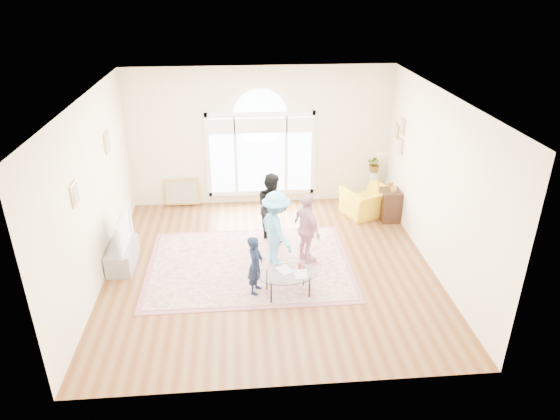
{
  "coord_description": "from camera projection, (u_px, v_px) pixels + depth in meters",
  "views": [
    {
      "loc": [
        -0.5,
        -7.98,
        5.0
      ],
      "look_at": [
        0.21,
        0.3,
        1.03
      ],
      "focal_mm": 32.0,
      "sensor_mm": 36.0,
      "label": 1
    }
  ],
  "objects": [
    {
      "name": "coffee_table",
      "position": [
        288.0,
        274.0,
        8.4
      ],
      "size": [
        1.11,
        0.79,
        0.54
      ],
      "rotation": [
        0.0,
        0.0,
        0.13
      ],
      "color": "silver",
      "rests_on": "ground"
    },
    {
      "name": "potted_plant",
      "position": [
        375.0,
        164.0,
        11.77
      ],
      "size": [
        0.45,
        0.41,
        0.43
      ],
      "primitive_type": "imported",
      "rotation": [
        0.0,
        0.0,
        -0.23
      ],
      "color": "#33722D",
      "rests_on": "plant_pedestal"
    },
    {
      "name": "room_shell",
      "position": [
        261.0,
        141.0,
        11.24
      ],
      "size": [
        6.0,
        6.0,
        6.0
      ],
      "color": "beige",
      "rests_on": "ground"
    },
    {
      "name": "ground",
      "position": [
        270.0,
        267.0,
        9.37
      ],
      "size": [
        6.0,
        6.0,
        0.0
      ],
      "primitive_type": "plane",
      "color": "#5D3116",
      "rests_on": "ground"
    },
    {
      "name": "tv_console",
      "position": [
        122.0,
        255.0,
        9.33
      ],
      "size": [
        0.45,
        1.0,
        0.42
      ],
      "primitive_type": "cube",
      "color": "gray",
      "rests_on": "ground"
    },
    {
      "name": "child_black",
      "position": [
        272.0,
        207.0,
        10.04
      ],
      "size": [
        0.75,
        0.84,
        1.43
      ],
      "primitive_type": "imported",
      "rotation": [
        0.0,
        0.0,
        1.93
      ],
      "color": "black",
      "rests_on": "area_rug"
    },
    {
      "name": "side_cabinet",
      "position": [
        390.0,
        205.0,
        11.02
      ],
      "size": [
        0.4,
        0.5,
        0.7
      ],
      "primitive_type": "cube",
      "color": "black",
      "rests_on": "ground"
    },
    {
      "name": "child_navy",
      "position": [
        255.0,
        265.0,
        8.39
      ],
      "size": [
        0.36,
        0.45,
        1.06
      ],
      "primitive_type": "imported",
      "rotation": [
        0.0,
        0.0,
        1.25
      ],
      "color": "#101A34",
      "rests_on": "area_rug"
    },
    {
      "name": "child_blue",
      "position": [
        276.0,
        229.0,
        9.13
      ],
      "size": [
        0.88,
        1.08,
        1.46
      ],
      "primitive_type": "imported",
      "rotation": [
        0.0,
        0.0,
        1.98
      ],
      "color": "#63BFEB",
      "rests_on": "area_rug"
    },
    {
      "name": "armchair",
      "position": [
        367.0,
        202.0,
        11.25
      ],
      "size": [
        1.25,
        1.19,
        0.64
      ],
      "primitive_type": "imported",
      "rotation": [
        0.0,
        0.0,
        3.55
      ],
      "color": "yellow",
      "rests_on": "ground"
    },
    {
      "name": "child_pink",
      "position": [
        307.0,
        229.0,
        9.23
      ],
      "size": [
        0.63,
        0.87,
        1.38
      ],
      "primitive_type": "imported",
      "rotation": [
        0.0,
        0.0,
        1.99
      ],
      "color": "pink",
      "rests_on": "area_rug"
    },
    {
      "name": "floor_lamp",
      "position": [
        380.0,
        163.0,
        10.75
      ],
      "size": [
        0.29,
        0.29,
        1.51
      ],
      "color": "black",
      "rests_on": "ground"
    },
    {
      "name": "rug_border",
      "position": [
        249.0,
        265.0,
        9.42
      ],
      "size": [
        3.8,
        2.8,
        0.01
      ],
      "primitive_type": "cube",
      "color": "#945761",
      "rests_on": "ground"
    },
    {
      "name": "area_rug",
      "position": [
        249.0,
        265.0,
        9.42
      ],
      "size": [
        3.6,
        2.6,
        0.02
      ],
      "primitive_type": "cube",
      "color": "#C1AA97",
      "rests_on": "ground"
    },
    {
      "name": "television",
      "position": [
        119.0,
        231.0,
        9.11
      ],
      "size": [
        0.17,
        1.09,
        0.63
      ],
      "color": "black",
      "rests_on": "tv_console"
    },
    {
      "name": "plant_pedestal",
      "position": [
        373.0,
        186.0,
        12.02
      ],
      "size": [
        0.2,
        0.2,
        0.7
      ],
      "primitive_type": "cylinder",
      "color": "white",
      "rests_on": "ground"
    },
    {
      "name": "leaning_picture",
      "position": [
        183.0,
        206.0,
        11.83
      ],
      "size": [
        0.8,
        0.14,
        0.62
      ],
      "primitive_type": "cube",
      "rotation": [
        -0.14,
        0.0,
        0.0
      ],
      "color": "tan",
      "rests_on": "ground"
    }
  ]
}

